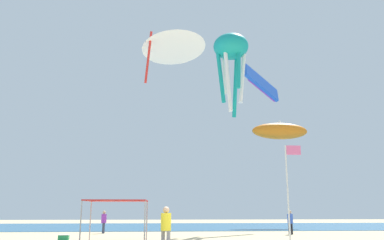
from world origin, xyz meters
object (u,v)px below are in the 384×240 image
object	(u,v)px
banner_flag	(289,190)
cooler_box	(64,238)
kite_delta_white	(173,44)
kite_octopus_teal	(231,51)
kite_parafoil_blue	(261,84)
person_near_tent	(104,220)
person_rightmost	(166,225)
kite_inflatable_orange	(280,131)
person_far_shore	(290,220)
canopy_tent	(117,202)

from	to	relation	value
banner_flag	cooler_box	distance (m)	14.00
banner_flag	kite_delta_white	size ratio (longest dim) A/B	0.60
kite_octopus_teal	kite_parafoil_blue	world-z (taller)	kite_octopus_teal
person_near_tent	person_rightmost	xyz separation A→B (m)	(4.54, -13.40, 0.13)
person_near_tent	kite_inflatable_orange	distance (m)	22.41
person_far_shore	person_near_tent	bearing A→B (deg)	-48.03
person_rightmost	person_far_shore	xyz separation A→B (m)	(9.00, 11.10, -0.11)
person_near_tent	person_far_shore	size ratio (longest dim) A/B	0.98
kite_inflatable_orange	kite_delta_white	xyz separation A→B (m)	(-12.13, -13.03, 4.28)
person_rightmost	banner_flag	bearing A→B (deg)	-170.00
kite_parafoil_blue	kite_inflatable_orange	bearing A→B (deg)	22.31
person_rightmost	kite_octopus_teal	xyz separation A→B (m)	(5.64, 14.76, 14.31)
person_rightmost	cooler_box	distance (m)	8.38
banner_flag	kite_inflatable_orange	bearing A→B (deg)	73.66
person_near_tent	banner_flag	xyz separation A→B (m)	(9.01, -16.67, 1.46)
person_far_shore	kite_inflatable_orange	distance (m)	16.64
banner_flag	cooler_box	bearing A→B (deg)	137.42
person_rightmost	kite_octopus_teal	size ratio (longest dim) A/B	0.26
kite_octopus_teal	canopy_tent	bearing A→B (deg)	-70.74
person_far_shore	canopy_tent	bearing A→B (deg)	-10.65
canopy_tent	kite_inflatable_orange	bearing A→B (deg)	51.93
person_near_tent	kite_inflatable_orange	xyz separation A→B (m)	(17.15, 11.08, 9.23)
kite_delta_white	person_far_shore	bearing A→B (deg)	-30.53
banner_flag	cooler_box	world-z (taller)	banner_flag
person_rightmost	kite_parafoil_blue	size ratio (longest dim) A/B	0.46
kite_octopus_teal	kite_inflatable_orange	distance (m)	13.04
kite_inflatable_orange	kite_delta_white	bearing A→B (deg)	-133.98
canopy_tent	banner_flag	xyz separation A→B (m)	(7.16, -8.22, 0.29)
person_far_shore	kite_parafoil_blue	bearing A→B (deg)	-131.07
kite_octopus_teal	kite_delta_white	distance (m)	6.21
person_near_tent	kite_delta_white	distance (m)	14.54
kite_octopus_teal	kite_parafoil_blue	xyz separation A→B (m)	(3.73, 4.33, -1.55)
person_far_shore	kite_inflatable_orange	bearing A→B (deg)	-143.49
canopy_tent	kite_parafoil_blue	bearing A→B (deg)	49.54
person_rightmost	kite_delta_white	distance (m)	17.62
banner_flag	person_rightmost	bearing A→B (deg)	143.75
person_rightmost	kite_inflatable_orange	bearing A→B (deg)	-71.00
canopy_tent	person_far_shore	world-z (taller)	canopy_tent
person_near_tent	cooler_box	distance (m)	7.46
person_far_shore	kite_octopus_teal	bearing A→B (deg)	-85.83
kite_octopus_teal	kite_delta_white	world-z (taller)	kite_octopus_teal
person_far_shore	banner_flag	distance (m)	15.15
kite_parafoil_blue	kite_inflatable_orange	size ratio (longest dim) A/B	0.65
kite_octopus_teal	kite_delta_white	bearing A→B (deg)	-87.76
kite_parafoil_blue	cooler_box	bearing A→B (deg)	-175.91
cooler_box	kite_octopus_teal	distance (m)	20.89
cooler_box	person_rightmost	bearing A→B (deg)	-46.78
person_far_shore	banner_flag	size ratio (longest dim) A/B	0.41
cooler_box	kite_delta_white	xyz separation A→B (m)	(6.18, 5.38, 14.30)
banner_flag	person_near_tent	bearing A→B (deg)	118.38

